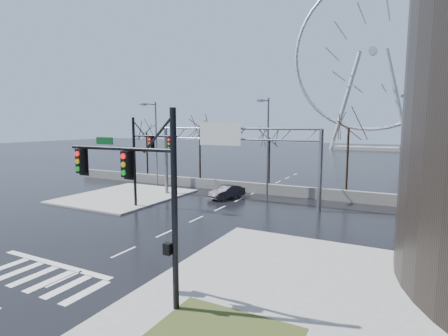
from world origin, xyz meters
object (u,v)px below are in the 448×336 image
Objects in this scene: ferris_wheel at (373,58)px; sign_gantry at (231,148)px; signal_mast_far at (144,154)px; signal_mast_near at (145,188)px; car at (227,192)px.

sign_gantry is at bearing -93.84° from ferris_wheel.
sign_gantry is (5.49, 6.00, 0.35)m from signal_mast_far.
signal_mast_far is 89.30m from ferris_wheel.
signal_mast_far is at bearing 130.26° from signal_mast_near.
signal_mast_near is 17.03m from signal_mast_far.
ferris_wheel is 12.67× the size of car.
sign_gantry is 4.07× the size of car.
signal_mast_near is 19.79m from sign_gantry.
car is (-1.03, 1.12, -4.52)m from sign_gantry.
ferris_wheel is at bearing 86.16° from sign_gantry.
signal_mast_near is 1.99× the size of car.
ferris_wheel is at bearing 105.47° from car.
car is at bearing 132.41° from sign_gantry.
car is (4.47, 7.12, -4.17)m from signal_mast_far.
signal_mast_near and signal_mast_far have the same top height.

